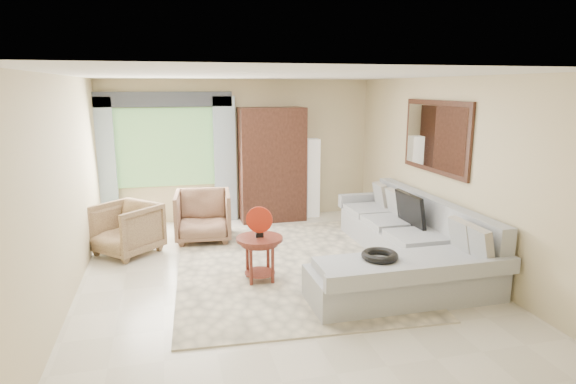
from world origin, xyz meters
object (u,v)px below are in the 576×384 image
object	(u,v)px
armchair_left	(126,229)
floor_lamp	(312,178)
coffee_table	(260,258)
armoire	(272,165)
armchair_right	(203,216)
sectional_sofa	(405,248)
tv_screen	(410,209)
potted_plant	(120,213)

from	to	relation	value
armchair_left	floor_lamp	distance (m)	3.63
armchair_left	coffee_table	bearing A→B (deg)	4.72
armoire	floor_lamp	distance (m)	0.86
coffee_table	armchair_right	xyz separation A→B (m)	(-0.56, 1.91, 0.10)
sectional_sofa	armoire	xyz separation A→B (m)	(-1.23, 2.90, 0.77)
tv_screen	armoire	bearing A→B (deg)	120.98
sectional_sofa	armchair_right	world-z (taller)	sectional_sofa
sectional_sofa	armchair_left	distance (m)	4.08
sectional_sofa	potted_plant	world-z (taller)	sectional_sofa
tv_screen	coffee_table	xyz separation A→B (m)	(-2.30, -0.37, -0.41)
armchair_right	potted_plant	distance (m)	1.70
sectional_sofa	coffee_table	bearing A→B (deg)	179.20
sectional_sofa	potted_plant	bearing A→B (deg)	143.59
armchair_left	armoire	size ratio (longest dim) A/B	0.40
coffee_table	armoire	world-z (taller)	armoire
armchair_right	armoire	size ratio (longest dim) A/B	0.43
armoire	tv_screen	bearing A→B (deg)	-59.02
potted_plant	armoire	xyz separation A→B (m)	(2.74, -0.03, 0.76)
sectional_sofa	tv_screen	world-z (taller)	tv_screen
tv_screen	coffee_table	world-z (taller)	tv_screen
armchair_right	coffee_table	bearing A→B (deg)	-68.21
armoire	coffee_table	bearing A→B (deg)	-105.61
sectional_sofa	armchair_left	size ratio (longest dim) A/B	4.07
coffee_table	armchair_right	distance (m)	1.99
potted_plant	armchair_right	bearing A→B (deg)	-35.76
sectional_sofa	armchair_right	bearing A→B (deg)	143.24
sectional_sofa	coffee_table	world-z (taller)	sectional_sofa
potted_plant	coffee_table	bearing A→B (deg)	-56.25
armchair_right	armoire	distance (m)	1.79
armchair_right	potted_plant	xyz separation A→B (m)	(-1.38, 0.99, -0.12)
armchair_left	armoire	bearing A→B (deg)	73.98
floor_lamp	potted_plant	bearing A→B (deg)	-179.59
sectional_sofa	armoire	world-z (taller)	armoire
sectional_sofa	floor_lamp	world-z (taller)	floor_lamp
armchair_right	armoire	world-z (taller)	armoire
tv_screen	armchair_right	xyz separation A→B (m)	(-2.86, 1.54, -0.31)
sectional_sofa	coffee_table	distance (m)	2.04
tv_screen	floor_lamp	bearing A→B (deg)	105.30
armchair_left	armoire	distance (m)	2.94
coffee_table	potted_plant	xyz separation A→B (m)	(-1.94, 2.90, -0.02)
tv_screen	armoire	world-z (taller)	armoire
armchair_left	armchair_right	distance (m)	1.23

